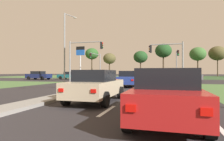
# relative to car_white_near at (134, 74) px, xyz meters

# --- Properties ---
(ground_plane) EXTENTS (200.00, 200.00, 0.00)m
(ground_plane) POSITION_rel_car_white_near_xyz_m (2.35, -18.33, -0.77)
(ground_plane) COLOR #282628
(grass_verge_far_left) EXTENTS (35.00, 35.00, 0.01)m
(grass_verge_far_left) POSITION_rel_car_white_near_xyz_m (-23.15, 6.17, -0.77)
(grass_verge_far_left) COLOR #476B38
(grass_verge_far_left) RESTS_ON ground
(median_island_near) EXTENTS (1.20, 22.00, 0.14)m
(median_island_near) POSITION_rel_car_white_near_xyz_m (2.35, -37.33, -0.70)
(median_island_near) COLOR gray
(median_island_near) RESTS_ON ground
(median_island_far) EXTENTS (1.20, 36.00, 0.14)m
(median_island_far) POSITION_rel_car_white_near_xyz_m (2.35, 6.67, -0.70)
(median_island_far) COLOR gray
(median_island_far) RESTS_ON ground
(lane_dash_near) EXTENTS (0.14, 2.00, 0.01)m
(lane_dash_near) POSITION_rel_car_white_near_xyz_m (5.85, -43.00, -0.77)
(lane_dash_near) COLOR silver
(lane_dash_near) RESTS_ON ground
(lane_dash_second) EXTENTS (0.14, 2.00, 0.01)m
(lane_dash_second) POSITION_rel_car_white_near_xyz_m (5.85, -37.00, -0.77)
(lane_dash_second) COLOR silver
(lane_dash_second) RESTS_ON ground
(lane_dash_third) EXTENTS (0.14, 2.00, 0.01)m
(lane_dash_third) POSITION_rel_car_white_near_xyz_m (5.85, -31.00, -0.77)
(lane_dash_third) COLOR silver
(lane_dash_third) RESTS_ON ground
(lane_dash_fourth) EXTENTS (0.14, 2.00, 0.01)m
(lane_dash_fourth) POSITION_rel_car_white_near_xyz_m (5.85, -25.00, -0.77)
(lane_dash_fourth) COLOR silver
(lane_dash_fourth) RESTS_ON ground
(edge_line_right) EXTENTS (0.14, 24.00, 0.01)m
(edge_line_right) POSITION_rel_car_white_near_xyz_m (9.20, -36.33, -0.77)
(edge_line_right) COLOR silver
(edge_line_right) RESTS_ON ground
(stop_bar_near) EXTENTS (6.40, 0.50, 0.01)m
(stop_bar_near) POSITION_rel_car_white_near_xyz_m (6.15, -25.33, -0.77)
(stop_bar_near) COLOR silver
(stop_bar_near) RESTS_ON ground
(crosswalk_bar_near) EXTENTS (0.70, 2.80, 0.01)m
(crosswalk_bar_near) POSITION_rel_car_white_near_xyz_m (-4.05, -23.53, -0.77)
(crosswalk_bar_near) COLOR silver
(crosswalk_bar_near) RESTS_ON ground
(crosswalk_bar_second) EXTENTS (0.70, 2.80, 0.01)m
(crosswalk_bar_second) POSITION_rel_car_white_near_xyz_m (-2.90, -23.53, -0.77)
(crosswalk_bar_second) COLOR silver
(crosswalk_bar_second) RESTS_ON ground
(crosswalk_bar_third) EXTENTS (0.70, 2.80, 0.01)m
(crosswalk_bar_third) POSITION_rel_car_white_near_xyz_m (-1.75, -23.53, -0.77)
(crosswalk_bar_third) COLOR silver
(crosswalk_bar_third) RESTS_ON ground
(crosswalk_bar_fourth) EXTENTS (0.70, 2.80, 0.01)m
(crosswalk_bar_fourth) POSITION_rel_car_white_near_xyz_m (-0.60, -23.53, -0.77)
(crosswalk_bar_fourth) COLOR silver
(crosswalk_bar_fourth) RESTS_ON ground
(crosswalk_bar_fifth) EXTENTS (0.70, 2.80, 0.01)m
(crosswalk_bar_fifth) POSITION_rel_car_white_near_xyz_m (0.55, -23.53, -0.77)
(crosswalk_bar_fifth) COLOR silver
(crosswalk_bar_fifth) RESTS_ON ground
(crosswalk_bar_sixth) EXTENTS (0.70, 2.80, 0.01)m
(crosswalk_bar_sixth) POSITION_rel_car_white_near_xyz_m (1.70, -23.53, -0.77)
(crosswalk_bar_sixth) COLOR silver
(crosswalk_bar_sixth) RESTS_ON ground
(car_white_near) EXTENTS (1.98, 4.42, 1.51)m
(car_white_near) POSITION_rel_car_white_near_xyz_m (0.00, 0.00, 0.00)
(car_white_near) COLOR silver
(car_white_near) RESTS_ON ground
(car_blue_second) EXTENTS (1.96, 4.16, 1.52)m
(car_blue_second) POSITION_rel_car_white_near_xyz_m (4.55, -31.58, 0.00)
(car_blue_second) COLOR navy
(car_blue_second) RESTS_ON ground
(car_red_third) EXTENTS (1.96, 4.51, 1.51)m
(car_red_third) POSITION_rel_car_white_near_xyz_m (7.92, -43.84, 0.00)
(car_red_third) COLOR #A31919
(car_red_third) RESTS_ON ground
(car_beige_fourth) EXTENTS (1.96, 4.21, 1.51)m
(car_beige_fourth) POSITION_rel_car_white_near_xyz_m (4.72, -41.09, -0.00)
(car_beige_fourth) COLOR #BCAD8E
(car_beige_fourth) RESTS_ON ground
(car_navy_fifth) EXTENTS (4.54, 2.09, 1.57)m
(car_navy_fifth) POSITION_rel_car_white_near_xyz_m (-14.64, -19.28, 0.03)
(car_navy_fifth) COLOR #161E47
(car_navy_fifth) RESTS_ON ground
(car_silver_sixth) EXTENTS (4.24, 2.03, 1.53)m
(car_silver_sixth) POSITION_rel_car_white_near_xyz_m (6.38, -15.99, 0.01)
(car_silver_sixth) COLOR #B7B7BC
(car_silver_sixth) RESTS_ON ground
(car_grey_seventh) EXTENTS (4.19, 1.96, 1.55)m
(car_grey_seventh) POSITION_rel_car_white_near_xyz_m (11.04, -19.28, 0.02)
(car_grey_seventh) COLOR slate
(car_grey_seventh) RESTS_ON ground
(car_teal_eighth) EXTENTS (4.62, 1.95, 1.47)m
(car_teal_eighth) POSITION_rel_car_white_near_xyz_m (-9.66, -16.61, -0.01)
(car_teal_eighth) COLOR #19565B
(car_teal_eighth) RESTS_ON ground
(traffic_signal_near_left) EXTENTS (5.10, 0.32, 5.82)m
(traffic_signal_near_left) POSITION_rel_car_white_near_xyz_m (-3.43, -24.93, 3.25)
(traffic_signal_near_left) COLOR gray
(traffic_signal_near_left) RESTS_ON ground
(traffic_signal_far_left) EXTENTS (0.32, 5.71, 5.16)m
(traffic_signal_far_left) POSITION_rel_car_white_near_xyz_m (-5.25, -13.93, 2.86)
(traffic_signal_far_left) COLOR gray
(traffic_signal_far_left) RESTS_ON ground
(traffic_signal_far_right) EXTENTS (0.32, 4.69, 5.37)m
(traffic_signal_far_right) POSITION_rel_car_white_near_xyz_m (9.95, -13.46, 2.94)
(traffic_signal_far_right) COLOR gray
(traffic_signal_far_right) RESTS_ON ground
(traffic_signal_near_right) EXTENTS (4.19, 0.32, 5.12)m
(traffic_signal_near_right) POSITION_rel_car_white_near_xyz_m (8.39, -24.93, 2.75)
(traffic_signal_near_right) COLOR gray
(traffic_signal_near_right) RESTS_ON ground
(street_lamp_second) EXTENTS (1.06, 2.26, 10.19)m
(street_lamp_second) POSITION_rel_car_white_near_xyz_m (-6.47, -24.00, 4.89)
(street_lamp_second) COLOR gray
(street_lamp_second) RESTS_ON ground
(pedestrian_at_median) EXTENTS (0.34, 0.34, 1.90)m
(pedestrian_at_median) POSITION_rel_car_white_near_xyz_m (2.09, -8.62, 0.53)
(pedestrian_at_median) COLOR #9E8966
(pedestrian_at_median) RESTS_ON median_island_far
(fuel_price_totem) EXTENTS (1.80, 0.24, 6.69)m
(fuel_price_totem) POSITION_rel_car_white_near_xyz_m (-9.04, -13.29, 4.13)
(fuel_price_totem) COLOR silver
(fuel_price_totem) RESTS_ON ground
(treeline_near) EXTENTS (5.02, 5.02, 10.49)m
(treeline_near) POSITION_rel_car_white_near_xyz_m (-19.03, 18.46, 7.52)
(treeline_near) COLOR #423323
(treeline_near) RESTS_ON ground
(treeline_second) EXTENTS (4.38, 4.38, 7.95)m
(treeline_second) POSITION_rel_car_white_near_xyz_m (-10.71, 13.88, 5.27)
(treeline_second) COLOR #423323
(treeline_second) RESTS_ON ground
(treeline_third) EXTENTS (4.67, 4.67, 8.41)m
(treeline_third) POSITION_rel_car_white_near_xyz_m (-0.01, 14.17, 5.62)
(treeline_third) COLOR #423323
(treeline_third) RESTS_ON ground
(treeline_fourth) EXTENTS (5.34, 5.34, 10.66)m
(treeline_fourth) POSITION_rel_car_white_near_xyz_m (7.32, 14.92, 7.56)
(treeline_fourth) COLOR #423323
(treeline_fourth) RESTS_ON ground
(treeline_fifth) EXTENTS (4.89, 4.89, 9.07)m
(treeline_fifth) POSITION_rel_car_white_near_xyz_m (17.57, 14.20, 6.18)
(treeline_fifth) COLOR #423323
(treeline_fifth) RESTS_ON ground
(treeline_sixth) EXTENTS (5.24, 5.24, 9.46)m
(treeline_sixth) POSITION_rel_car_white_near_xyz_m (23.61, 16.48, 6.45)
(treeline_sixth) COLOR #423323
(treeline_sixth) RESTS_ON ground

